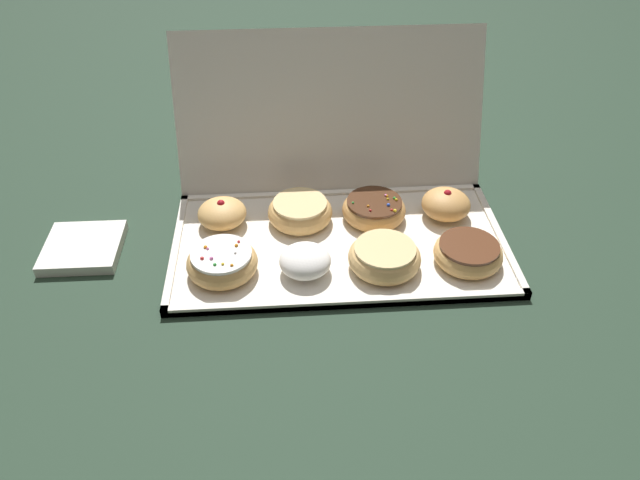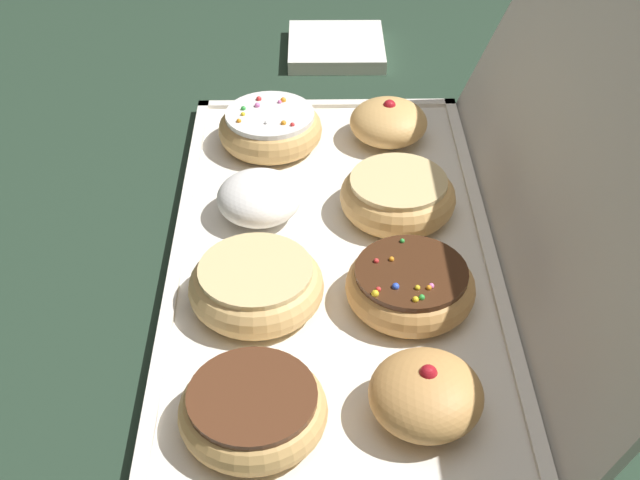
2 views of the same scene
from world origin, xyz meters
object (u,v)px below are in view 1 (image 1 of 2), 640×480
(glazed_ring_donut_2, at_px, (384,257))
(glazed_ring_donut_5, at_px, (300,211))
(sprinkle_donut_6, at_px, (374,209))
(napkin_stack, at_px, (83,248))
(donut_box, at_px, (339,244))
(sprinkle_donut_0, at_px, (222,262))
(jelly_filled_donut_7, at_px, (446,204))
(powdered_filled_donut_1, at_px, (305,261))
(jelly_filled_donut_4, at_px, (222,213))
(chocolate_frosted_donut_3, at_px, (468,253))

(glazed_ring_donut_2, distance_m, glazed_ring_donut_5, 0.18)
(sprinkle_donut_6, relative_size, napkin_stack, 0.90)
(donut_box, xyz_separation_m, sprinkle_donut_0, (-0.19, -0.06, 0.03))
(glazed_ring_donut_2, bearing_deg, napkin_stack, 170.40)
(sprinkle_donut_0, bearing_deg, jelly_filled_donut_7, 18.09)
(powdered_filled_donut_1, relative_size, sprinkle_donut_6, 0.73)
(powdered_filled_donut_1, xyz_separation_m, jelly_filled_donut_4, (-0.14, 0.14, 0.00))
(donut_box, height_order, chocolate_frosted_donut_3, chocolate_frosted_donut_3)
(donut_box, height_order, jelly_filled_donut_7, jelly_filled_donut_7)
(donut_box, distance_m, powdered_filled_donut_1, 0.10)
(powdered_filled_donut_1, relative_size, chocolate_frosted_donut_3, 0.74)
(chocolate_frosted_donut_3, xyz_separation_m, sprinkle_donut_6, (-0.13, 0.13, 0.00))
(donut_box, bearing_deg, chocolate_frosted_donut_3, -17.94)
(sprinkle_donut_6, bearing_deg, powdered_filled_donut_1, -133.63)
(donut_box, relative_size, sprinkle_donut_0, 4.98)
(jelly_filled_donut_4, bearing_deg, chocolate_frosted_donut_3, -18.05)
(jelly_filled_donut_4, bearing_deg, glazed_ring_donut_5, -0.57)
(donut_box, relative_size, sprinkle_donut_6, 5.00)
(glazed_ring_donut_2, height_order, sprinkle_donut_6, sprinkle_donut_6)
(jelly_filled_donut_4, bearing_deg, napkin_stack, -167.81)
(powdered_filled_donut_1, distance_m, napkin_stack, 0.38)
(sprinkle_donut_0, relative_size, glazed_ring_donut_5, 1.00)
(glazed_ring_donut_5, xyz_separation_m, jelly_filled_donut_7, (0.26, -0.00, 0.00))
(jelly_filled_donut_4, xyz_separation_m, jelly_filled_donut_7, (0.39, -0.00, 0.00))
(jelly_filled_donut_4, relative_size, napkin_stack, 0.68)
(jelly_filled_donut_7, bearing_deg, jelly_filled_donut_4, 179.62)
(powdered_filled_donut_1, distance_m, jelly_filled_donut_7, 0.29)
(donut_box, distance_m, jelly_filled_donut_4, 0.21)
(sprinkle_donut_0, height_order, jelly_filled_donut_4, jelly_filled_donut_4)
(donut_box, xyz_separation_m, glazed_ring_donut_2, (0.06, -0.07, 0.03))
(sprinkle_donut_0, relative_size, jelly_filled_donut_4, 1.33)
(sprinkle_donut_6, xyz_separation_m, jelly_filled_donut_7, (0.13, -0.00, 0.01))
(glazed_ring_donut_2, distance_m, chocolate_frosted_donut_3, 0.14)
(glazed_ring_donut_2, relative_size, glazed_ring_donut_5, 1.03)
(sprinkle_donut_0, xyz_separation_m, jelly_filled_donut_7, (0.39, 0.13, 0.00))
(jelly_filled_donut_4, relative_size, glazed_ring_donut_5, 0.75)
(sprinkle_donut_0, bearing_deg, napkin_stack, 161.68)
(donut_box, relative_size, chocolate_frosted_donut_3, 5.05)
(glazed_ring_donut_2, bearing_deg, donut_box, 133.63)
(glazed_ring_donut_5, bearing_deg, napkin_stack, -172.45)
(sprinkle_donut_0, xyz_separation_m, jelly_filled_donut_4, (-0.01, 0.13, 0.00))
(powdered_filled_donut_1, bearing_deg, donut_box, 48.88)
(donut_box, bearing_deg, napkin_stack, 177.94)
(donut_box, height_order, sprinkle_donut_0, sprinkle_donut_0)
(napkin_stack, bearing_deg, jelly_filled_donut_4, 12.19)
(glazed_ring_donut_2, relative_size, jelly_filled_donut_7, 1.36)
(glazed_ring_donut_2, height_order, jelly_filled_donut_4, jelly_filled_donut_4)
(chocolate_frosted_donut_3, height_order, sprinkle_donut_6, sprinkle_donut_6)
(powdered_filled_donut_1, bearing_deg, glazed_ring_donut_5, 90.93)
(jelly_filled_donut_4, height_order, sprinkle_donut_6, jelly_filled_donut_4)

